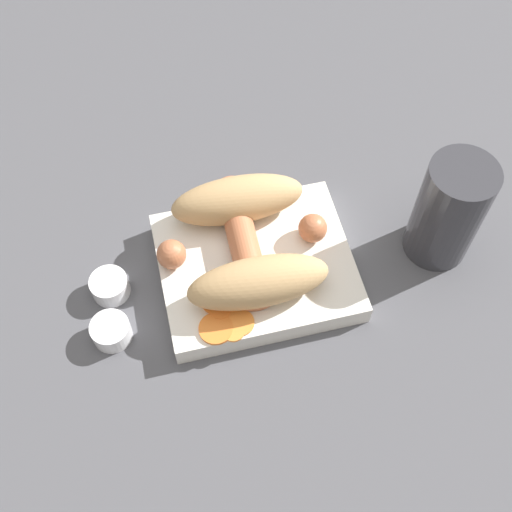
% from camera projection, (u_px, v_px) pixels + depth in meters
% --- Properties ---
extents(ground_plane, '(3.00, 3.00, 0.00)m').
position_uv_depth(ground_plane, '(256.00, 273.00, 0.73)').
color(ground_plane, '#4C4C51').
extents(food_tray, '(0.21, 0.18, 0.03)m').
position_uv_depth(food_tray, '(256.00, 267.00, 0.72)').
color(food_tray, silver).
rests_on(food_tray, ground_plane).
extents(bread_roll, '(0.15, 0.16, 0.05)m').
position_uv_depth(bread_roll, '(247.00, 239.00, 0.69)').
color(bread_roll, tan).
rests_on(bread_roll, food_tray).
extents(sausage, '(0.19, 0.16, 0.03)m').
position_uv_depth(sausage, '(243.00, 241.00, 0.70)').
color(sausage, '#B26642').
rests_on(sausage, food_tray).
extents(pickled_veggies, '(0.07, 0.07, 0.00)m').
position_uv_depth(pickled_veggies, '(223.00, 319.00, 0.67)').
color(pickled_veggies, orange).
rests_on(pickled_veggies, food_tray).
extents(condiment_cup_near, '(0.04, 0.04, 0.02)m').
position_uv_depth(condiment_cup_near, '(110.00, 287.00, 0.71)').
color(condiment_cup_near, white).
rests_on(condiment_cup_near, ground_plane).
extents(condiment_cup_far, '(0.04, 0.04, 0.02)m').
position_uv_depth(condiment_cup_far, '(111.00, 332.00, 0.68)').
color(condiment_cup_far, white).
rests_on(condiment_cup_far, ground_plane).
extents(drink_glass, '(0.07, 0.07, 0.14)m').
position_uv_depth(drink_glass, '(449.00, 211.00, 0.69)').
color(drink_glass, '#333338').
rests_on(drink_glass, ground_plane).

